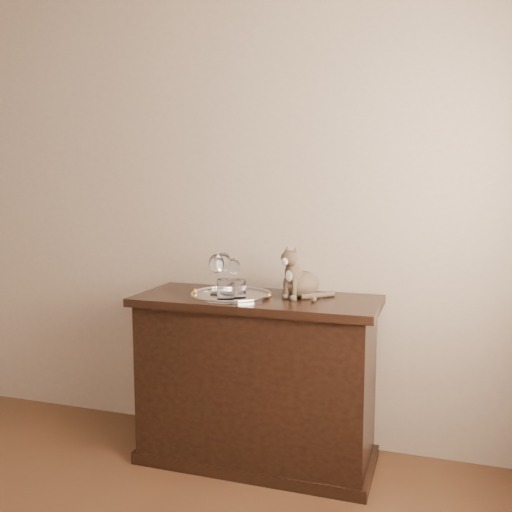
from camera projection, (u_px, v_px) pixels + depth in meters
The scene contains 9 objects.
wall_back at pixel (173, 193), 3.22m from camera, with size 4.00×0.10×2.70m, color tan.
sideboard at pixel (257, 380), 2.86m from camera, with size 1.20×0.50×0.85m, color black, non-canonical shape.
tray at pixel (231, 296), 2.82m from camera, with size 0.40×0.40×0.01m, color silver.
wine_glass_b at pixel (234, 275), 2.88m from camera, with size 0.07×0.07×0.17m, color silver, non-canonical shape.
wine_glass_c at pixel (216, 274), 2.82m from camera, with size 0.08×0.08×0.20m, color white, non-canonical shape.
wine_glass_d at pixel (223, 273), 2.85m from camera, with size 0.08×0.08×0.21m, color silver, non-canonical shape.
tumbler_a at pixel (238, 289), 2.74m from camera, with size 0.08×0.08×0.09m, color silver.
tumbler_b at pixel (226, 289), 2.71m from camera, with size 0.08×0.08×0.09m, color white.
cat at pixel (301, 271), 2.80m from camera, with size 0.26×0.24×0.26m, color #49392C, non-canonical shape.
Camera 1 is at (1.46, -0.68, 1.40)m, focal length 40.00 mm.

